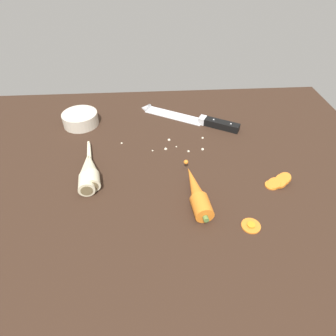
{
  "coord_description": "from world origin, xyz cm",
  "views": [
    {
      "loc": [
        -3.67,
        -57.95,
        49.93
      ],
      "look_at": [
        0.0,
        -2.0,
        1.5
      ],
      "focal_mm": 30.82,
      "sensor_mm": 36.0,
      "label": 1
    }
  ],
  "objects_px": {
    "whole_carrot": "(197,192)",
    "chefs_knife": "(186,117)",
    "carrot_slice_stack": "(278,182)",
    "carrot_slice_stray_near": "(251,225)",
    "prep_bowl": "(80,118)",
    "parsnip_front": "(87,172)",
    "parsnip_mid_left": "(91,170)"
  },
  "relations": [
    {
      "from": "carrot_slice_stray_near",
      "to": "prep_bowl",
      "type": "xyz_separation_m",
      "value": [
        -0.43,
        0.44,
        0.02
      ]
    },
    {
      "from": "chefs_knife",
      "to": "whole_carrot",
      "type": "bearing_deg",
      "value": -92.54
    },
    {
      "from": "parsnip_front",
      "to": "carrot_slice_stack",
      "type": "height_order",
      "value": "parsnip_front"
    },
    {
      "from": "prep_bowl",
      "to": "carrot_slice_stack",
      "type": "bearing_deg",
      "value": -30.43
    },
    {
      "from": "prep_bowl",
      "to": "carrot_slice_stray_near",
      "type": "bearing_deg",
      "value": -45.53
    },
    {
      "from": "whole_carrot",
      "to": "chefs_knife",
      "type": "bearing_deg",
      "value": 87.46
    },
    {
      "from": "chefs_knife",
      "to": "prep_bowl",
      "type": "xyz_separation_m",
      "value": [
        -0.34,
        -0.01,
        0.01
      ]
    },
    {
      "from": "parsnip_front",
      "to": "carrot_slice_stack",
      "type": "xyz_separation_m",
      "value": [
        0.47,
        -0.06,
        -0.01
      ]
    },
    {
      "from": "whole_carrot",
      "to": "carrot_slice_stray_near",
      "type": "height_order",
      "value": "whole_carrot"
    },
    {
      "from": "parsnip_mid_left",
      "to": "prep_bowl",
      "type": "xyz_separation_m",
      "value": [
        -0.07,
        0.25,
        0.0
      ]
    },
    {
      "from": "parsnip_front",
      "to": "carrot_slice_stack",
      "type": "relative_size",
      "value": 3.16
    },
    {
      "from": "parsnip_front",
      "to": "parsnip_mid_left",
      "type": "distance_m",
      "value": 0.01
    },
    {
      "from": "carrot_slice_stack",
      "to": "whole_carrot",
      "type": "bearing_deg",
      "value": -170.51
    },
    {
      "from": "parsnip_mid_left",
      "to": "prep_bowl",
      "type": "bearing_deg",
      "value": 104.92
    },
    {
      "from": "parsnip_front",
      "to": "carrot_slice_stray_near",
      "type": "relative_size",
      "value": 5.14
    },
    {
      "from": "carrot_slice_stray_near",
      "to": "prep_bowl",
      "type": "height_order",
      "value": "prep_bowl"
    },
    {
      "from": "carrot_slice_stack",
      "to": "parsnip_front",
      "type": "bearing_deg",
      "value": 173.35
    },
    {
      "from": "parsnip_front",
      "to": "prep_bowl",
      "type": "height_order",
      "value": "same"
    },
    {
      "from": "chefs_knife",
      "to": "prep_bowl",
      "type": "height_order",
      "value": "prep_bowl"
    },
    {
      "from": "parsnip_front",
      "to": "carrot_slice_stack",
      "type": "bearing_deg",
      "value": -6.65
    },
    {
      "from": "parsnip_front",
      "to": "prep_bowl",
      "type": "xyz_separation_m",
      "value": [
        -0.06,
        0.26,
        0.0
      ]
    },
    {
      "from": "whole_carrot",
      "to": "carrot_slice_stack",
      "type": "height_order",
      "value": "whole_carrot"
    },
    {
      "from": "chefs_knife",
      "to": "carrot_slice_stray_near",
      "type": "relative_size",
      "value": 7.69
    },
    {
      "from": "carrot_slice_stack",
      "to": "prep_bowl",
      "type": "distance_m",
      "value": 0.62
    },
    {
      "from": "carrot_slice_stack",
      "to": "carrot_slice_stray_near",
      "type": "distance_m",
      "value": 0.16
    },
    {
      "from": "whole_carrot",
      "to": "carrot_slice_stack",
      "type": "relative_size",
      "value": 2.99
    },
    {
      "from": "whole_carrot",
      "to": "carrot_slice_stray_near",
      "type": "relative_size",
      "value": 4.87
    },
    {
      "from": "parsnip_front",
      "to": "prep_bowl",
      "type": "relative_size",
      "value": 1.93
    },
    {
      "from": "chefs_knife",
      "to": "parsnip_front",
      "type": "distance_m",
      "value": 0.39
    },
    {
      "from": "parsnip_mid_left",
      "to": "prep_bowl",
      "type": "height_order",
      "value": "same"
    },
    {
      "from": "carrot_slice_stack",
      "to": "carrot_slice_stray_near",
      "type": "xyz_separation_m",
      "value": [
        -0.1,
        -0.12,
        -0.0
      ]
    },
    {
      "from": "chefs_knife",
      "to": "whole_carrot",
      "type": "xyz_separation_m",
      "value": [
        -0.02,
        -0.36,
        0.01
      ]
    }
  ]
}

